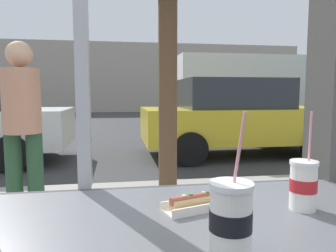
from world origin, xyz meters
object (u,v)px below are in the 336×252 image
at_px(hotdog_tray_near, 203,201).
at_px(parked_car_yellow, 236,116).
at_px(box_truck, 259,90).
at_px(soda_cup_right, 231,219).
at_px(soda_cup_left, 303,184).
at_px(pedestrian, 22,122).

height_order(hotdog_tray_near, parked_car_yellow, parked_car_yellow).
bearing_deg(box_truck, parked_car_yellow, -120.22).
xyz_separation_m(soda_cup_right, hotdog_tray_near, (0.02, 0.31, -0.07)).
xyz_separation_m(soda_cup_left, pedestrian, (-1.40, 2.01, 0.04)).
bearing_deg(soda_cup_left, box_truck, 65.53).
bearing_deg(box_truck, soda_cup_left, -114.47).
relative_size(soda_cup_left, hotdog_tray_near, 1.13).
bearing_deg(soda_cup_right, box_truck, 64.54).
bearing_deg(soda_cup_right, soda_cup_left, 36.86).
height_order(parked_car_yellow, box_truck, box_truck).
bearing_deg(soda_cup_right, hotdog_tray_near, 85.66).
xyz_separation_m(soda_cup_left, soda_cup_right, (-0.34, -0.25, 0.01)).
distance_m(parked_car_yellow, pedestrian, 4.97).
bearing_deg(box_truck, soda_cup_right, -115.46).
bearing_deg(hotdog_tray_near, pedestrian, 119.15).
height_order(soda_cup_left, pedestrian, pedestrian).
relative_size(box_truck, pedestrian, 3.94).
bearing_deg(soda_cup_left, pedestrian, 124.85).
xyz_separation_m(hotdog_tray_near, pedestrian, (-1.09, 1.95, 0.09)).
relative_size(soda_cup_left, box_truck, 0.05).
distance_m(hotdog_tray_near, pedestrian, 2.24).
bearing_deg(soda_cup_right, pedestrian, 115.20).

